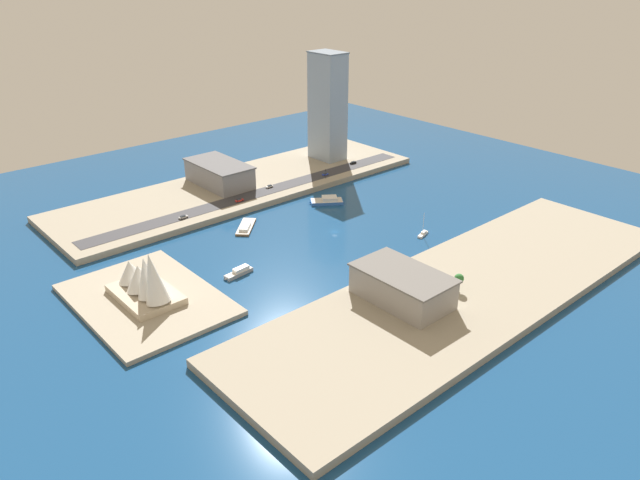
# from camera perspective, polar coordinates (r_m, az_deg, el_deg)

# --- Properties ---
(ground_plane) EXTENTS (440.00, 440.00, 0.00)m
(ground_plane) POSITION_cam_1_polar(r_m,az_deg,el_deg) (324.72, 1.39, 0.81)
(ground_plane) COLOR navy
(quay_west) EXTENTS (70.00, 240.00, 3.50)m
(quay_west) POSITION_cam_1_polar(r_m,az_deg,el_deg) (273.78, 13.80, -4.55)
(quay_west) COLOR #9E937F
(quay_west) RESTS_ON ground_plane
(quay_east) EXTENTS (70.00, 240.00, 3.50)m
(quay_east) POSITION_cam_1_polar(r_m,az_deg,el_deg) (387.32, -7.35, 5.05)
(quay_east) COLOR #9E937F
(quay_east) RESTS_ON ground_plane
(peninsula_point) EXTENTS (75.06, 53.37, 2.00)m
(peninsula_point) POSITION_cam_1_polar(r_m,az_deg,el_deg) (270.53, -16.06, -5.41)
(peninsula_point) COLOR #A89E89
(peninsula_point) RESTS_ON ground_plane
(road_strip) EXTENTS (12.14, 228.00, 0.15)m
(road_strip) POSITION_cam_1_polar(r_m,az_deg,el_deg) (370.81, -5.55, 4.51)
(road_strip) COLOR #38383D
(road_strip) RESTS_ON quay_east
(yacht_sleek_gray) EXTENTS (5.52, 15.97, 3.41)m
(yacht_sleek_gray) POSITION_cam_1_polar(r_m,az_deg,el_deg) (283.25, -7.65, -3.02)
(yacht_sleek_gray) COLOR #999EA3
(yacht_sleek_gray) RESTS_ON ground_plane
(barge_flat_brown) EXTENTS (20.84, 21.20, 2.75)m
(barge_flat_brown) POSITION_cam_1_polar(r_m,az_deg,el_deg) (330.30, -7.03, 1.25)
(barge_flat_brown) COLOR brown
(barge_flat_brown) RESTS_ON ground_plane
(catamaran_blue) EXTENTS (18.27, 20.75, 4.01)m
(catamaran_blue) POSITION_cam_1_polar(r_m,az_deg,el_deg) (361.74, 0.71, 3.74)
(catamaran_blue) COLOR blue
(catamaran_blue) RESTS_ON ground_plane
(sailboat_small_white) EXTENTS (5.03, 9.93, 13.00)m
(sailboat_small_white) POSITION_cam_1_polar(r_m,az_deg,el_deg) (324.51, 9.70, 0.59)
(sailboat_small_white) COLOR white
(sailboat_small_white) RESTS_ON ground_plane
(carpark_squat_concrete) EXTENTS (41.59, 24.27, 13.41)m
(carpark_squat_concrete) POSITION_cam_1_polar(r_m,az_deg,el_deg) (253.76, 7.80, -4.33)
(carpark_squat_concrete) COLOR gray
(carpark_squat_concrete) RESTS_ON quay_west
(tower_tall_glass) EXTENTS (24.16, 17.32, 73.12)m
(tower_tall_glass) POSITION_cam_1_polar(r_m,az_deg,el_deg) (424.98, 0.72, 12.48)
(tower_tall_glass) COLOR #8C9EB2
(tower_tall_glass) RESTS_ON quay_east
(warehouse_low_gray) EXTENTS (46.45, 24.66, 14.17)m
(warehouse_low_gray) POSITION_cam_1_polar(r_m,az_deg,el_deg) (385.42, -9.48, 6.21)
(warehouse_low_gray) COLOR gray
(warehouse_low_gray) RESTS_ON quay_east
(van_white) EXTENTS (1.93, 4.65, 1.47)m
(van_white) POSITION_cam_1_polar(r_m,az_deg,el_deg) (377.85, -4.80, 5.07)
(van_white) COLOR black
(van_white) RESTS_ON road_strip
(sedan_silver) EXTENTS (2.16, 5.23, 1.50)m
(sedan_silver) POSITION_cam_1_polar(r_m,az_deg,el_deg) (340.13, -12.79, 2.15)
(sedan_silver) COLOR black
(sedan_silver) RESTS_ON road_strip
(hatchback_blue) EXTENTS (2.09, 4.31, 1.62)m
(hatchback_blue) POSITION_cam_1_polar(r_m,az_deg,el_deg) (398.20, 0.49, 6.25)
(hatchback_blue) COLOR black
(hatchback_blue) RESTS_ON road_strip
(pickup_red) EXTENTS (1.98, 5.12, 1.68)m
(pickup_red) POSITION_cam_1_polar(r_m,az_deg,el_deg) (357.79, -7.63, 3.76)
(pickup_red) COLOR black
(pickup_red) RESTS_ON road_strip
(suv_black) EXTENTS (1.92, 4.90, 1.55)m
(suv_black) POSITION_cam_1_polar(r_m,az_deg,el_deg) (421.70, 3.15, 7.31)
(suv_black) COLOR black
(suv_black) RESTS_ON road_strip
(traffic_light_waterfront) EXTENTS (0.36, 0.36, 6.50)m
(traffic_light_waterfront) POSITION_cam_1_polar(r_m,az_deg,el_deg) (390.74, 0.53, 6.40)
(traffic_light_waterfront) COLOR black
(traffic_light_waterfront) RESTS_ON quay_east
(opera_landmark) EXTENTS (36.52, 21.83, 24.99)m
(opera_landmark) POSITION_cam_1_polar(r_m,az_deg,el_deg) (265.46, -16.26, -3.68)
(opera_landmark) COLOR #BCAD93
(opera_landmark) RESTS_ON peninsula_point
(park_tree_cluster) EXTENTS (7.34, 13.06, 7.77)m
(park_tree_cluster) POSITION_cam_1_polar(r_m,az_deg,el_deg) (263.51, 12.06, -3.85)
(park_tree_cluster) COLOR brown
(park_tree_cluster) RESTS_ON quay_west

